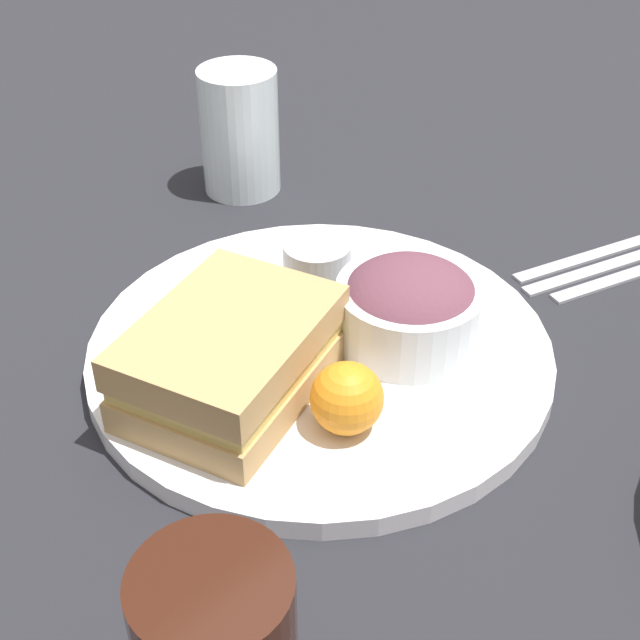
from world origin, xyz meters
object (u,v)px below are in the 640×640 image
object	(u,v)px
salad_bowl	(409,306)
spoon	(636,272)
dressing_cup	(317,267)
water_glass	(240,131)
plate	(320,351)
knife	(620,261)
sandwich	(230,357)
fork	(605,251)

from	to	relation	value
salad_bowl	spoon	bearing A→B (deg)	162.70
dressing_cup	water_glass	world-z (taller)	water_glass
dressing_cup	water_glass	size ratio (longest dim) A/B	0.45
plate	knife	world-z (taller)	plate
dressing_cup	knife	xyz separation A→B (m)	(-0.22, 0.14, -0.03)
dressing_cup	water_glass	distance (m)	0.20
sandwich	spoon	distance (m)	0.35
salad_bowl	plate	bearing A→B (deg)	-41.06
knife	sandwich	bearing A→B (deg)	-176.78
water_glass	salad_bowl	bearing A→B (deg)	72.69
plate	spoon	xyz separation A→B (m)	(-0.26, 0.11, -0.00)
salad_bowl	sandwich	bearing A→B (deg)	-20.36
plate	spoon	distance (m)	0.28
sandwich	water_glass	distance (m)	0.31
sandwich	fork	size ratio (longest dim) A/B	0.89
fork	spoon	size ratio (longest dim) A/B	1.11
water_glass	plate	bearing A→B (deg)	60.40
fork	water_glass	distance (m)	0.34
plate	salad_bowl	bearing A→B (deg)	138.94
spoon	dressing_cup	bearing A→B (deg)	162.64
fork	plate	bearing A→B (deg)	-176.29
dressing_cup	water_glass	bearing A→B (deg)	-115.09
sandwich	dressing_cup	world-z (taller)	sandwich
plate	salad_bowl	size ratio (longest dim) A/B	3.18
fork	salad_bowl	bearing A→B (deg)	-169.33
plate	water_glass	world-z (taller)	water_glass
sandwich	knife	world-z (taller)	sandwich
salad_bowl	dressing_cup	bearing A→B (deg)	-89.29
plate	sandwich	world-z (taller)	sandwich
sandwich	dressing_cup	distance (m)	0.13
plate	knife	distance (m)	0.28
sandwich	fork	xyz separation A→B (m)	(-0.35, 0.08, -0.04)
salad_bowl	knife	size ratio (longest dim) A/B	0.53
salad_bowl	water_glass	size ratio (longest dim) A/B	0.90
plate	spoon	world-z (taller)	plate
dressing_cup	spoon	xyz separation A→B (m)	(-0.21, 0.15, -0.03)
salad_bowl	fork	size ratio (longest dim) A/B	0.56
dressing_cup	fork	bearing A→B (deg)	151.70
dressing_cup	spoon	distance (m)	0.26
water_glass	dressing_cup	bearing A→B (deg)	64.91
plate	spoon	bearing A→B (deg)	157.55
salad_bowl	fork	xyz separation A→B (m)	(-0.22, 0.03, -0.04)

